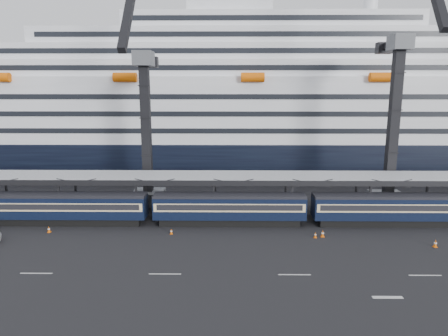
{
  "coord_description": "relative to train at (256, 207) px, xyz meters",
  "views": [
    {
      "loc": [
        -8.13,
        -38.26,
        16.86
      ],
      "look_at": [
        -8.68,
        10.0,
        7.26
      ],
      "focal_mm": 32.0,
      "sensor_mm": 36.0,
      "label": 1
    }
  ],
  "objects": [
    {
      "name": "ground",
      "position": [
        4.65,
        -10.0,
        -2.2
      ],
      "size": [
        260.0,
        260.0,
        0.0
      ],
      "primitive_type": "plane",
      "color": "black",
      "rests_on": "ground"
    },
    {
      "name": "traffic_cone_b",
      "position": [
        -24.93,
        -3.22,
        -1.81
      ],
      "size": [
        0.4,
        0.4,
        0.8
      ],
      "color": "#E25B07",
      "rests_on": "ground"
    },
    {
      "name": "train",
      "position": [
        0.0,
        0.0,
        0.0
      ],
      "size": [
        133.05,
        3.0,
        4.05
      ],
      "color": "black",
      "rests_on": "ground"
    },
    {
      "name": "canopy",
      "position": [
        4.65,
        4.0,
        3.05
      ],
      "size": [
        130.0,
        6.25,
        5.53
      ],
      "color": "#95989D",
      "rests_on": "ground"
    },
    {
      "name": "traffic_cone_e",
      "position": [
        7.46,
        -4.32,
        -1.78
      ],
      "size": [
        0.43,
        0.43,
        0.86
      ],
      "color": "#E25B07",
      "rests_on": "ground"
    },
    {
      "name": "crane_dark_near",
      "position": [
        -15.35,
        8.59,
        9.73
      ],
      "size": [
        4.5,
        17.75,
        35.08
      ],
      "color": "#4D4F54",
      "rests_on": "ground"
    },
    {
      "name": "traffic_cone_c",
      "position": [
        -10.23,
        -3.62,
        -1.87
      ],
      "size": [
        0.33,
        0.33,
        0.67
      ],
      "color": "#E25B07",
      "rests_on": "ground"
    },
    {
      "name": "traffic_cone_f",
      "position": [
        18.97,
        -7.24,
        -1.77
      ],
      "size": [
        0.44,
        0.44,
        0.87
      ],
      "color": "#E25B07",
      "rests_on": "ground"
    },
    {
      "name": "cruise_ship",
      "position": [
        3.57,
        35.99,
        10.14
      ],
      "size": [
        214.09,
        28.84,
        34.0
      ],
      "color": "black",
      "rests_on": "ground"
    },
    {
      "name": "crane_dark_mid",
      "position": [
        19.65,
        7.59,
        11.16
      ],
      "size": [
        4.5,
        18.24,
        39.64
      ],
      "color": "#4D4F54",
      "rests_on": "ground"
    },
    {
      "name": "lane_markings",
      "position": [
        12.8,
        -15.23,
        -2.19
      ],
      "size": [
        111.0,
        4.27,
        0.02
      ],
      "color": "beige",
      "rests_on": "ground"
    },
    {
      "name": "traffic_cone_d",
      "position": [
        6.55,
        -4.61,
        -1.85
      ],
      "size": [
        0.35,
        0.35,
        0.71
      ],
      "color": "#E25B07",
      "rests_on": "ground"
    }
  ]
}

